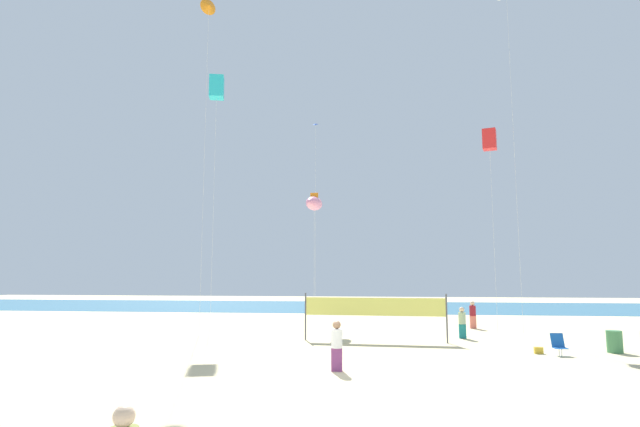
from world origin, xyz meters
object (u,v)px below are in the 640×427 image
kite_orange_delta (209,8)px  beach_handbag (539,350)px  volleyball_net (374,309)px  kite_pink_inflatable (314,204)px  folding_beach_chair (559,344)px  kite_blue_diamond (315,139)px  beachgoer_sage_shirt (462,322)px  beachgoer_maroon_shirt (473,314)px  beachgoer_white_shirt (337,344)px  kite_red_box (489,140)px  trash_barrel (615,342)px  kite_cyan_box (217,88)px

kite_orange_delta → beach_handbag: bearing=-15.1°
volleyball_net → kite_pink_inflatable: kite_pink_inflatable is taller
folding_beach_chair → kite_blue_diamond: (-12.14, 14.65, 13.32)m
beachgoer_sage_shirt → folding_beach_chair: beachgoer_sage_shirt is taller
folding_beach_chair → beachgoer_maroon_shirt: bearing=110.4°
beachgoer_maroon_shirt → kite_orange_delta: kite_orange_delta is taller
beachgoer_sage_shirt → kite_orange_delta: 23.37m
beachgoer_white_shirt → beachgoer_sage_shirt: bearing=-172.9°
beachgoer_white_shirt → kite_red_box: (8.02, 11.23, 10.22)m
folding_beach_chair → beach_handbag: bearing=166.5°
trash_barrel → kite_pink_inflatable: 18.32m
folding_beach_chair → kite_red_box: size_ratio=0.08×
trash_barrel → volleyball_net: bearing=166.8°
trash_barrel → beach_handbag: 3.43m
beachgoer_maroon_shirt → beachgoer_white_shirt: bearing=162.4°
beachgoer_sage_shirt → trash_barrel: bearing=-44.9°
beachgoer_white_shirt → kite_blue_diamond: 23.28m
trash_barrel → kite_orange_delta: bearing=169.1°
kite_red_box → kite_pink_inflatable: kite_red_box is taller
beach_handbag → trash_barrel: bearing=11.0°
volleyball_net → beachgoer_sage_shirt: bearing=21.1°
kite_orange_delta → beachgoer_sage_shirt: bearing=1.4°
volleyball_net → kite_cyan_box: size_ratio=0.43×
kite_cyan_box → kite_orange_delta: kite_orange_delta is taller
folding_beach_chair → kite_orange_delta: kite_orange_delta is taller
kite_pink_inflatable → kite_blue_diamond: bearing=96.5°
kite_orange_delta → kite_red_box: bearing=6.6°
trash_barrel → kite_blue_diamond: (-14.78, 13.66, 13.32)m
beachgoer_maroon_shirt → kite_red_box: (0.68, -3.53, 10.23)m
beachgoer_sage_shirt → kite_red_box: size_ratio=0.14×
beachgoer_maroon_shirt → trash_barrel: 10.21m
trash_barrel → kite_cyan_box: 26.92m
beachgoer_sage_shirt → beach_handbag: (2.35, -4.85, -0.73)m
beachgoer_sage_shirt → kite_cyan_box: 21.49m
kite_blue_diamond → folding_beach_chair: bearing=-50.4°
beachgoer_white_shirt → beach_handbag: 9.55m
kite_orange_delta → kite_blue_diamond: (5.24, 9.82, -5.56)m
volleyball_net → kite_red_box: bearing=26.3°
kite_cyan_box → kite_orange_delta: size_ratio=0.83×
kite_blue_diamond → kite_red_box: 13.99m
kite_cyan_box → kite_pink_inflatable: size_ratio=1.91×
beachgoer_maroon_shirt → kite_cyan_box: size_ratio=0.10×
beachgoer_maroon_shirt → beach_handbag: (0.87, -9.93, -0.77)m
beach_handbag → folding_beach_chair: bearing=-25.2°
volleyball_net → kite_blue_diamond: kite_blue_diamond is taller
beachgoer_maroon_shirt → beachgoer_sage_shirt: bearing=172.7°
beachgoer_white_shirt → trash_barrel: bearing=153.6°
beach_handbag → kite_pink_inflatable: kite_pink_inflatable is taller
folding_beach_chair → kite_pink_inflatable: bearing=151.6°
beachgoer_maroon_shirt → kite_red_box: size_ratio=0.14×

